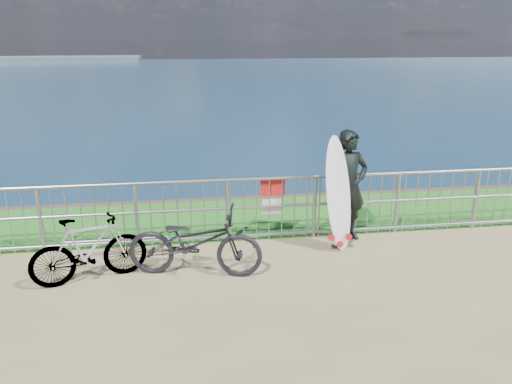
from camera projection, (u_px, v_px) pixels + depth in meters
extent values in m
plane|color=#1D671C|center=(249.00, 217.00, 9.65)|extent=(120.00, 120.00, 0.00)
cube|color=brown|center=(243.00, 301.00, 11.54)|extent=(120.00, 0.30, 5.00)
plane|color=navy|center=(189.00, 81.00, 93.54)|extent=(260.00, 260.00, 0.00)
cube|color=#565E68|center=(29.00, 59.00, 160.15)|extent=(70.00, 12.00, 1.50)
cylinder|color=gray|center=(257.00, 179.00, 8.28)|extent=(10.00, 0.06, 0.06)
cylinder|color=gray|center=(257.00, 207.00, 8.43)|extent=(10.00, 0.05, 0.05)
cylinder|color=gray|center=(257.00, 235.00, 8.59)|extent=(10.00, 0.05, 0.05)
cylinder|color=gray|center=(41.00, 220.00, 7.98)|extent=(0.06, 0.06, 1.10)
cylinder|color=gray|center=(136.00, 216.00, 8.18)|extent=(0.06, 0.06, 1.10)
cylinder|color=gray|center=(228.00, 211.00, 8.38)|extent=(0.06, 0.06, 1.10)
cylinder|color=gray|center=(314.00, 207.00, 8.58)|extent=(0.06, 0.06, 1.10)
cylinder|color=gray|center=(397.00, 203.00, 8.79)|extent=(0.06, 0.06, 1.10)
cylinder|color=gray|center=(476.00, 199.00, 8.99)|extent=(0.06, 0.06, 1.10)
cube|color=red|center=(273.00, 187.00, 8.43)|extent=(0.42, 0.02, 0.30)
cube|color=white|center=(273.00, 188.00, 8.43)|extent=(0.38, 0.01, 0.08)
cube|color=white|center=(272.00, 206.00, 8.53)|extent=(0.36, 0.02, 0.26)
imported|color=black|center=(348.00, 186.00, 8.39)|extent=(0.79, 0.62, 1.91)
ellipsoid|color=white|center=(338.00, 194.00, 8.04)|extent=(0.62, 0.59, 1.88)
cone|color=red|center=(330.00, 236.00, 8.12)|extent=(0.11, 0.20, 0.11)
cone|color=red|center=(347.00, 235.00, 8.15)|extent=(0.11, 0.20, 0.11)
cone|color=red|center=(338.00, 242.00, 8.17)|extent=(0.11, 0.20, 0.11)
imported|color=black|center=(195.00, 242.00, 7.23)|extent=(2.07, 1.09, 1.03)
imported|color=black|center=(89.00, 249.00, 7.06)|extent=(1.69, 0.92, 0.98)
cylinder|color=gray|center=(116.00, 240.00, 7.83)|extent=(1.62, 0.05, 0.05)
cylinder|color=gray|center=(71.00, 252.00, 7.78)|extent=(0.04, 0.04, 0.31)
cylinder|color=gray|center=(163.00, 246.00, 7.97)|extent=(0.04, 0.04, 0.31)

